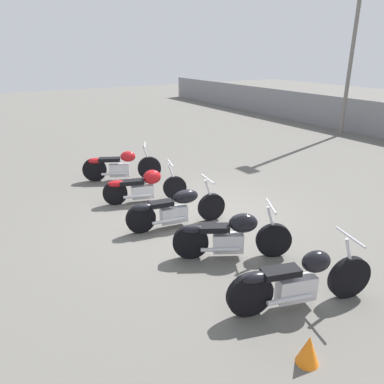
{
  "coord_description": "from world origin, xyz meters",
  "views": [
    {
      "loc": [
        6.39,
        -4.04,
        3.51
      ],
      "look_at": [
        0.0,
        -0.16,
        0.65
      ],
      "focal_mm": 35.0,
      "sensor_mm": 36.0,
      "label": 1
    }
  ],
  "objects_px": {
    "motorcycle_slot_2": "(175,208)",
    "motorcycle_slot_4": "(299,280)",
    "motorcycle_slot_1": "(144,186)",
    "motorcycle_slot_0": "(120,166)",
    "light_pole_right": "(357,18)",
    "traffic_cone_near": "(309,350)",
    "motorcycle_slot_3": "(231,235)"
  },
  "relations": [
    {
      "from": "motorcycle_slot_1",
      "to": "motorcycle_slot_4",
      "type": "distance_m",
      "value": 4.83
    },
    {
      "from": "motorcycle_slot_2",
      "to": "traffic_cone_near",
      "type": "relative_size",
      "value": 5.63
    },
    {
      "from": "motorcycle_slot_2",
      "to": "motorcycle_slot_3",
      "type": "xyz_separation_m",
      "value": [
        1.61,
        0.24,
        0.03
      ]
    },
    {
      "from": "motorcycle_slot_3",
      "to": "traffic_cone_near",
      "type": "relative_size",
      "value": 4.94
    },
    {
      "from": "motorcycle_slot_1",
      "to": "traffic_cone_near",
      "type": "distance_m",
      "value": 5.67
    },
    {
      "from": "motorcycle_slot_1",
      "to": "motorcycle_slot_2",
      "type": "xyz_separation_m",
      "value": [
        1.6,
        -0.01,
        0.0
      ]
    },
    {
      "from": "light_pole_right",
      "to": "motorcycle_slot_1",
      "type": "relative_size",
      "value": 4.0
    },
    {
      "from": "motorcycle_slot_2",
      "to": "motorcycle_slot_4",
      "type": "xyz_separation_m",
      "value": [
        3.22,
        0.24,
        0.03
      ]
    },
    {
      "from": "motorcycle_slot_4",
      "to": "traffic_cone_near",
      "type": "distance_m",
      "value": 1.1
    },
    {
      "from": "motorcycle_slot_3",
      "to": "motorcycle_slot_0",
      "type": "bearing_deg",
      "value": -149.8
    },
    {
      "from": "motorcycle_slot_1",
      "to": "motorcycle_slot_2",
      "type": "bearing_deg",
      "value": 16.2
    },
    {
      "from": "motorcycle_slot_1",
      "to": "motorcycle_slot_3",
      "type": "relative_size",
      "value": 1.04
    },
    {
      "from": "motorcycle_slot_2",
      "to": "light_pole_right",
      "type": "bearing_deg",
      "value": 120.42
    },
    {
      "from": "motorcycle_slot_1",
      "to": "motorcycle_slot_2",
      "type": "distance_m",
      "value": 1.6
    },
    {
      "from": "motorcycle_slot_1",
      "to": "light_pole_right",
      "type": "bearing_deg",
      "value": 120.14
    },
    {
      "from": "motorcycle_slot_0",
      "to": "light_pole_right",
      "type": "bearing_deg",
      "value": 119.59
    },
    {
      "from": "light_pole_right",
      "to": "motorcycle_slot_0",
      "type": "xyz_separation_m",
      "value": [
        0.75,
        -10.44,
        -4.24
      ]
    },
    {
      "from": "motorcycle_slot_2",
      "to": "motorcycle_slot_4",
      "type": "bearing_deg",
      "value": 13.02
    },
    {
      "from": "motorcycle_slot_0",
      "to": "motorcycle_slot_2",
      "type": "height_order",
      "value": "motorcycle_slot_0"
    },
    {
      "from": "motorcycle_slot_0",
      "to": "motorcycle_slot_3",
      "type": "bearing_deg",
      "value": 27.0
    },
    {
      "from": "light_pole_right",
      "to": "traffic_cone_near",
      "type": "relative_size",
      "value": 20.57
    },
    {
      "from": "motorcycle_slot_3",
      "to": "motorcycle_slot_4",
      "type": "relative_size",
      "value": 0.87
    },
    {
      "from": "traffic_cone_near",
      "to": "light_pole_right",
      "type": "bearing_deg",
      "value": 126.83
    },
    {
      "from": "light_pole_right",
      "to": "traffic_cone_near",
      "type": "height_order",
      "value": "light_pole_right"
    },
    {
      "from": "light_pole_right",
      "to": "motorcycle_slot_3",
      "type": "xyz_separation_m",
      "value": [
        5.78,
        -10.31,
        -4.22
      ]
    },
    {
      "from": "motorcycle_slot_2",
      "to": "traffic_cone_near",
      "type": "distance_m",
      "value": 4.08
    },
    {
      "from": "motorcycle_slot_3",
      "to": "motorcycle_slot_4",
      "type": "xyz_separation_m",
      "value": [
        1.61,
        -0.0,
        -0.0
      ]
    },
    {
      "from": "motorcycle_slot_2",
      "to": "motorcycle_slot_1",
      "type": "bearing_deg",
      "value": -171.41
    },
    {
      "from": "motorcycle_slot_3",
      "to": "motorcycle_slot_2",
      "type": "bearing_deg",
      "value": -142.92
    },
    {
      "from": "light_pole_right",
      "to": "motorcycle_slot_3",
      "type": "distance_m",
      "value": 12.55
    },
    {
      "from": "motorcycle_slot_0",
      "to": "traffic_cone_near",
      "type": "bearing_deg",
      "value": 21.35
    },
    {
      "from": "light_pole_right",
      "to": "motorcycle_slot_4",
      "type": "distance_m",
      "value": 13.37
    }
  ]
}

